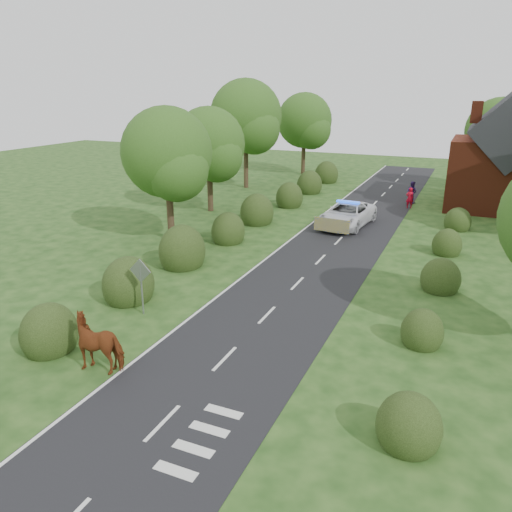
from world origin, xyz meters
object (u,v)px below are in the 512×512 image
at_px(road_sign, 141,278).
at_px(pedestrian_purple, 412,192).
at_px(pedestrian_red, 410,198).
at_px(police_van, 347,215).
at_px(cow, 101,345).

relative_size(road_sign, pedestrian_purple, 1.37).
height_order(pedestrian_red, pedestrian_purple, pedestrian_purple).
bearing_deg(pedestrian_purple, pedestrian_red, 116.52).
relative_size(police_van, pedestrian_red, 3.68).
height_order(road_sign, pedestrian_purple, road_sign).
bearing_deg(cow, road_sign, -174.32).
height_order(cow, police_van, police_van).
bearing_deg(road_sign, pedestrian_red, 72.69).
distance_m(pedestrian_red, pedestrian_purple, 2.11).
xyz_separation_m(police_van, pedestrian_red, (3.31, 7.43, 0.02)).
distance_m(police_van, pedestrian_purple, 10.06).
relative_size(cow, pedestrian_purple, 1.27).
height_order(cow, pedestrian_red, pedestrian_red).
bearing_deg(road_sign, cow, -72.91).
distance_m(cow, pedestrian_purple, 32.20).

